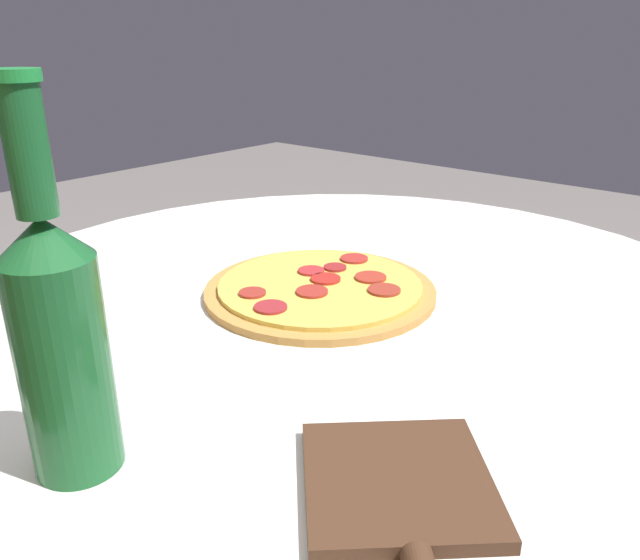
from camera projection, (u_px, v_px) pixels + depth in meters
table at (347, 402)px, 0.90m from camera, size 1.08×1.08×0.73m
pizza at (320, 288)px, 0.82m from camera, size 0.31×0.31×0.02m
beer_bottle at (60, 336)px, 0.46m from camera, size 0.07×0.07×0.30m
pizza_paddle at (406, 515)px, 0.44m from camera, size 0.26×0.27×0.02m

